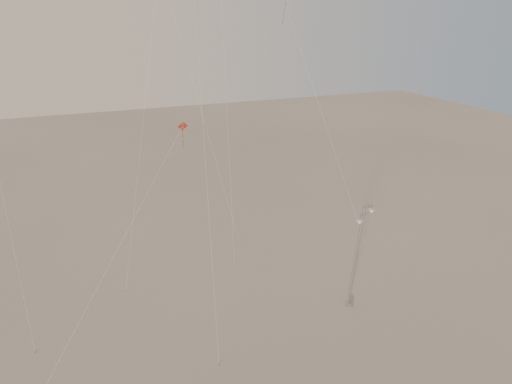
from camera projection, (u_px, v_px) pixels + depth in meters
name	position (u px, v px, depth m)	size (l,w,h in m)	color
ground	(245.00, 329.00, 28.15)	(160.00, 160.00, 0.00)	#A09584
street_lamp	(357.00, 255.00, 28.69)	(1.63, 0.74, 8.44)	#95969D
kite_1	(195.00, 5.00, 28.13)	(3.69, 16.53, 28.22)	#362F2D
kite_3	(155.00, 181.00, 26.28)	(10.96, 6.73, 13.73)	maroon
kite_4	(304.00, 62.00, 37.32)	(4.74, 10.56, 21.73)	#362F2D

